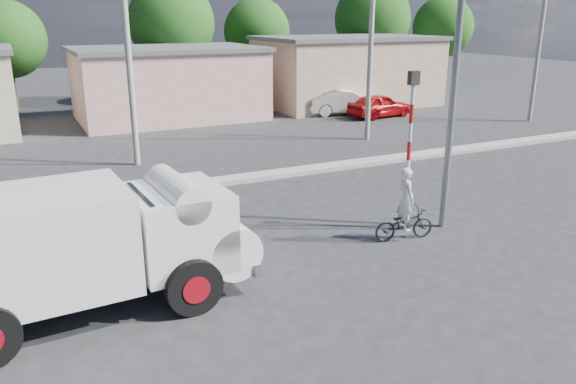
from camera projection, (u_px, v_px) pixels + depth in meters
name	position (u px, v px, depth m)	size (l,w,h in m)	color
ground_plane	(333.00, 272.00, 13.10)	(120.00, 120.00, 0.00)	#29292C
median	(218.00, 182.00, 19.92)	(40.00, 0.80, 0.16)	#99968E
truck	(93.00, 243.00, 11.03)	(6.44, 2.82, 2.61)	black
bicycle	(404.00, 224.00, 14.88)	(0.58, 1.67, 0.88)	black
cyclist	(405.00, 210.00, 14.76)	(0.62, 0.40, 1.69)	white
car_cream	(344.00, 102.00, 33.74)	(1.61, 4.62, 1.52)	beige
car_red	(379.00, 105.00, 32.86)	(1.62, 4.02, 1.37)	#B30A0C
traffic_pole	(410.00, 138.00, 14.95)	(0.28, 0.18, 4.36)	red
streetlight	(453.00, 46.00, 14.38)	(2.34, 0.22, 9.00)	slate
building_row	(152.00, 82.00, 31.74)	(37.80, 7.30, 4.44)	beige
tree_row	(218.00, 27.00, 39.16)	(51.24, 7.43, 8.42)	#38281E
utility_poles	(256.00, 57.00, 23.51)	(35.40, 0.24, 8.00)	#99968E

